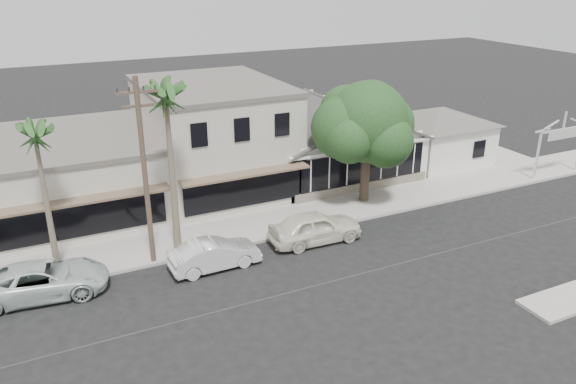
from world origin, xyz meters
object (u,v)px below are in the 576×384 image
arch_sign (563,131)px  car_0 (315,227)px  utility_pole (144,170)px  car_2 (42,280)px  shade_tree (365,124)px  car_1 (215,254)px

arch_sign → car_0: arch_sign is taller
utility_pole → arch_sign: bearing=0.2°
arch_sign → car_2: size_ratio=0.75×
arch_sign → car_0: (-19.31, -1.45, -2.33)m
arch_sign → car_0: size_ratio=0.85×
arch_sign → shade_tree: 14.48m
car_0 → shade_tree: shade_tree is taller
car_2 → car_0: bearing=-86.2°
arch_sign → utility_pole: 27.45m
car_0 → shade_tree: (5.09, 3.54, 4.02)m
car_2 → shade_tree: (18.10, 2.92, 4.08)m
utility_pole → shade_tree: (13.17, 2.20, 0.06)m
car_0 → utility_pole: bearing=82.7°
shade_tree → utility_pole: bearing=-170.5°
utility_pole → car_2: size_ratio=1.64×
car_1 → shade_tree: 12.06m
utility_pole → car_2: bearing=-171.6°
arch_sign → car_2: (-32.33, -0.83, -2.40)m
arch_sign → shade_tree: (-14.23, 2.10, 1.69)m
arch_sign → car_1: (-24.87, -1.78, -2.45)m
utility_pole → car_1: bearing=-33.7°
utility_pole → car_1: utility_pole is taller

